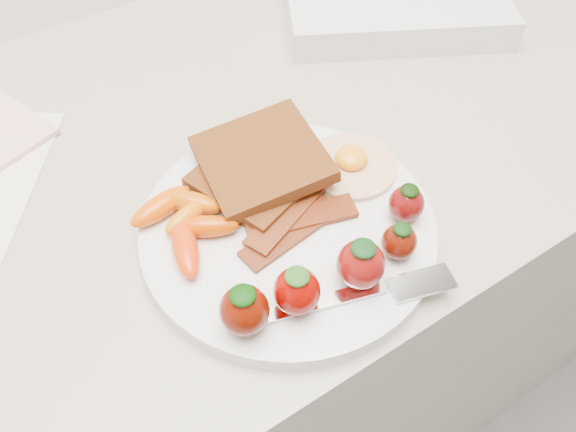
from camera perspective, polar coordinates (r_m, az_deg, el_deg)
counter at (r=0.98m, az=-6.27°, el=-12.26°), size 2.00×0.60×0.90m
plate at (r=0.52m, az=-0.00°, el=-1.32°), size 0.27×0.27×0.02m
toast_lower at (r=0.54m, az=-3.23°, el=4.00°), size 0.13×0.13×0.01m
toast_upper at (r=0.54m, az=-2.70°, el=5.85°), size 0.13×0.13×0.03m
fried_egg at (r=0.56m, az=6.42°, el=5.30°), size 0.11×0.11×0.02m
bacon_strips at (r=0.51m, az=0.55°, el=-0.46°), size 0.12×0.07×0.01m
baby_carrots at (r=0.51m, az=-10.45°, el=-0.43°), size 0.09×0.11×0.02m
strawberries at (r=0.46m, az=4.42°, el=-5.32°), size 0.21×0.07×0.05m
fork at (r=0.47m, az=7.55°, el=-7.90°), size 0.18×0.08×0.00m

